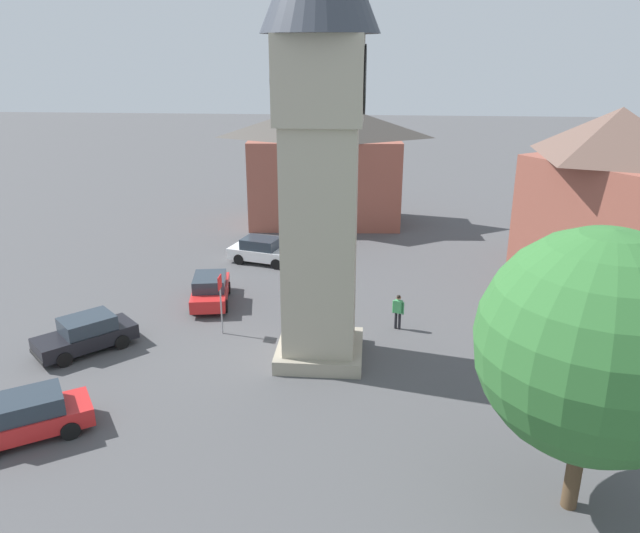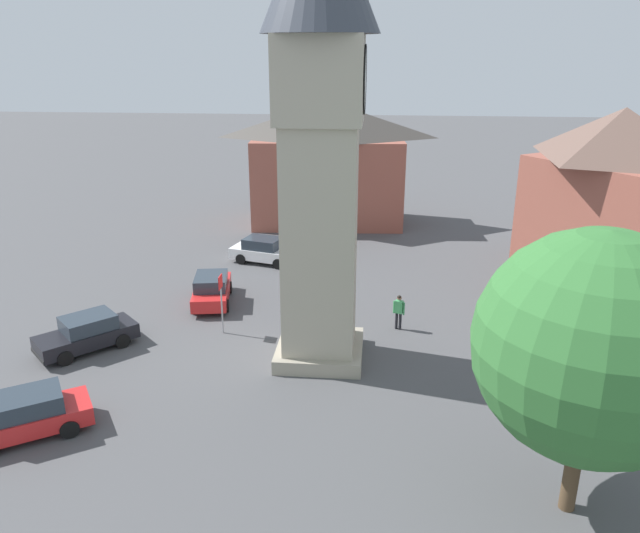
{
  "view_description": "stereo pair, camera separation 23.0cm",
  "coord_description": "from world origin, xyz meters",
  "px_view_note": "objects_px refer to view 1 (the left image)",
  "views": [
    {
      "loc": [
        -22.98,
        -1.9,
        12.29
      ],
      "look_at": [
        0.0,
        0.0,
        4.05
      ],
      "focal_mm": 34.32,
      "sensor_mm": 36.0,
      "label": 1
    },
    {
      "loc": [
        -22.96,
        -2.13,
        12.29
      ],
      "look_at": [
        0.0,
        0.0,
        4.05
      ],
      "focal_mm": 34.32,
      "sensor_mm": 36.0,
      "label": 2
    }
  ],
  "objects_px": {
    "car_blue_kerb": "(27,417)",
    "pedestrian": "(398,309)",
    "building_shop_left": "(609,196)",
    "building_terrace_right": "(325,162)",
    "tree": "(595,345)",
    "road_sign": "(220,295)",
    "car_silver_kerb": "(210,289)",
    "clock_tower": "(320,101)",
    "car_red_corner": "(86,334)",
    "car_white_side": "(262,251)"
  },
  "relations": [
    {
      "from": "clock_tower",
      "to": "building_terrace_right",
      "type": "xyz_separation_m",
      "value": [
        21.13,
        1.4,
        -5.97
      ]
    },
    {
      "from": "car_blue_kerb",
      "to": "building_shop_left",
      "type": "bearing_deg",
      "value": -55.27
    },
    {
      "from": "car_red_corner",
      "to": "car_white_side",
      "type": "xyz_separation_m",
      "value": [
        11.98,
        -5.58,
        0.0
      ]
    },
    {
      "from": "car_silver_kerb",
      "to": "building_shop_left",
      "type": "distance_m",
      "value": 21.65
    },
    {
      "from": "clock_tower",
      "to": "building_shop_left",
      "type": "xyz_separation_m",
      "value": [
        10.15,
        -14.67,
        -5.63
      ]
    },
    {
      "from": "car_blue_kerb",
      "to": "building_terrace_right",
      "type": "bearing_deg",
      "value": -15.88
    },
    {
      "from": "building_shop_left",
      "to": "pedestrian",
      "type": "bearing_deg",
      "value": 122.21
    },
    {
      "from": "car_blue_kerb",
      "to": "building_terrace_right",
      "type": "height_order",
      "value": "building_terrace_right"
    },
    {
      "from": "clock_tower",
      "to": "road_sign",
      "type": "bearing_deg",
      "value": 67.95
    },
    {
      "from": "clock_tower",
      "to": "car_white_side",
      "type": "height_order",
      "value": "clock_tower"
    },
    {
      "from": "car_red_corner",
      "to": "tree",
      "type": "distance_m",
      "value": 20.06
    },
    {
      "from": "pedestrian",
      "to": "building_shop_left",
      "type": "relative_size",
      "value": 0.16
    },
    {
      "from": "car_blue_kerb",
      "to": "car_red_corner",
      "type": "distance_m",
      "value": 6.23
    },
    {
      "from": "car_blue_kerb",
      "to": "pedestrian",
      "type": "xyz_separation_m",
      "value": [
        9.45,
        -12.6,
        0.25
      ]
    },
    {
      "from": "clock_tower",
      "to": "pedestrian",
      "type": "height_order",
      "value": "clock_tower"
    },
    {
      "from": "car_blue_kerb",
      "to": "building_shop_left",
      "type": "relative_size",
      "value": 0.43
    },
    {
      "from": "clock_tower",
      "to": "car_white_side",
      "type": "xyz_separation_m",
      "value": [
        11.73,
        4.46,
        -9.71
      ]
    },
    {
      "from": "car_red_corner",
      "to": "pedestrian",
      "type": "bearing_deg",
      "value": -76.28
    },
    {
      "from": "car_blue_kerb",
      "to": "road_sign",
      "type": "bearing_deg",
      "value": -29.08
    },
    {
      "from": "clock_tower",
      "to": "building_terrace_right",
      "type": "relative_size",
      "value": 1.55
    },
    {
      "from": "car_red_corner",
      "to": "building_terrace_right",
      "type": "height_order",
      "value": "building_terrace_right"
    },
    {
      "from": "car_silver_kerb",
      "to": "car_blue_kerb",
      "type": "bearing_deg",
      "value": 164.63
    },
    {
      "from": "tree",
      "to": "clock_tower",
      "type": "bearing_deg",
      "value": 43.13
    },
    {
      "from": "tree",
      "to": "road_sign",
      "type": "distance_m",
      "value": 16.39
    },
    {
      "from": "clock_tower",
      "to": "car_red_corner",
      "type": "xyz_separation_m",
      "value": [
        -0.24,
        10.04,
        -9.71
      ]
    },
    {
      "from": "car_red_corner",
      "to": "building_terrace_right",
      "type": "bearing_deg",
      "value": -22.0
    },
    {
      "from": "building_shop_left",
      "to": "clock_tower",
      "type": "bearing_deg",
      "value": 124.68
    },
    {
      "from": "car_blue_kerb",
      "to": "pedestrian",
      "type": "height_order",
      "value": "pedestrian"
    },
    {
      "from": "pedestrian",
      "to": "building_shop_left",
      "type": "xyz_separation_m",
      "value": [
        7.13,
        -11.31,
        3.83
      ]
    },
    {
      "from": "pedestrian",
      "to": "building_shop_left",
      "type": "height_order",
      "value": "building_shop_left"
    },
    {
      "from": "building_terrace_right",
      "to": "car_silver_kerb",
      "type": "bearing_deg",
      "value": 163.74
    },
    {
      "from": "building_terrace_right",
      "to": "road_sign",
      "type": "relative_size",
      "value": 4.14
    },
    {
      "from": "tree",
      "to": "road_sign",
      "type": "relative_size",
      "value": 2.92
    },
    {
      "from": "clock_tower",
      "to": "car_red_corner",
      "type": "relative_size",
      "value": 4.37
    },
    {
      "from": "building_terrace_right",
      "to": "clock_tower",
      "type": "bearing_deg",
      "value": -176.2
    },
    {
      "from": "pedestrian",
      "to": "building_terrace_right",
      "type": "xyz_separation_m",
      "value": [
        18.11,
        4.76,
        3.49
      ]
    },
    {
      "from": "building_shop_left",
      "to": "road_sign",
      "type": "relative_size",
      "value": 3.67
    },
    {
      "from": "car_blue_kerb",
      "to": "car_red_corner",
      "type": "height_order",
      "value": "same"
    },
    {
      "from": "pedestrian",
      "to": "tree",
      "type": "height_order",
      "value": "tree"
    },
    {
      "from": "clock_tower",
      "to": "pedestrian",
      "type": "bearing_deg",
      "value": -47.99
    },
    {
      "from": "pedestrian",
      "to": "building_terrace_right",
      "type": "bearing_deg",
      "value": 14.74
    },
    {
      "from": "clock_tower",
      "to": "road_sign",
      "type": "relative_size",
      "value": 6.43
    },
    {
      "from": "car_silver_kerb",
      "to": "building_shop_left",
      "type": "height_order",
      "value": "building_shop_left"
    },
    {
      "from": "clock_tower",
      "to": "road_sign",
      "type": "distance_m",
      "value": 9.92
    },
    {
      "from": "car_blue_kerb",
      "to": "road_sign",
      "type": "xyz_separation_m",
      "value": [
        8.3,
        -4.62,
        1.14
      ]
    },
    {
      "from": "car_silver_kerb",
      "to": "car_white_side",
      "type": "bearing_deg",
      "value": -13.61
    },
    {
      "from": "car_red_corner",
      "to": "building_shop_left",
      "type": "relative_size",
      "value": 0.4
    },
    {
      "from": "pedestrian",
      "to": "tree",
      "type": "bearing_deg",
      "value": -158.64
    },
    {
      "from": "car_silver_kerb",
      "to": "car_red_corner",
      "type": "relative_size",
      "value": 1.05
    },
    {
      "from": "car_blue_kerb",
      "to": "clock_tower",
      "type": "bearing_deg",
      "value": -55.2
    }
  ]
}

